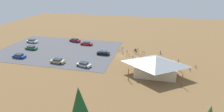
% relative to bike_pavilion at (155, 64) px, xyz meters
% --- Properties ---
extents(ground, '(160.00, 160.00, 0.00)m').
position_rel_bike_pavilion_xyz_m(ground, '(10.53, -11.61, -3.03)').
color(ground, brown).
rests_on(ground, ground).
extents(parking_lot_asphalt, '(43.17, 29.37, 0.05)m').
position_rel_bike_pavilion_xyz_m(parking_lot_asphalt, '(35.14, -12.11, -3.01)').
color(parking_lot_asphalt, '#4C4C51').
rests_on(parking_lot_asphalt, ground).
extents(bike_pavilion, '(13.44, 9.72, 5.32)m').
position_rel_bike_pavilion_xyz_m(bike_pavilion, '(0.00, 0.00, 0.00)').
color(bike_pavilion, '#C6B28E').
rests_on(bike_pavilion, ground).
extents(trash_bin, '(0.60, 0.60, 0.90)m').
position_rel_bike_pavilion_xyz_m(trash_bin, '(7.05, -17.44, -2.58)').
color(trash_bin, brown).
rests_on(trash_bin, ground).
extents(lot_sign, '(0.56, 0.08, 2.20)m').
position_rel_bike_pavilion_xyz_m(lot_sign, '(11.41, -14.16, -1.62)').
color(lot_sign, '#99999E').
rests_on(lot_sign, ground).
extents(pine_east, '(3.02, 3.02, 8.38)m').
position_rel_bike_pavilion_xyz_m(pine_east, '(11.91, 23.47, 2.58)').
color(pine_east, brown).
rests_on(pine_east, ground).
extents(bicycle_red_near_sign, '(1.62, 0.91, 0.82)m').
position_rel_bike_pavilion_xyz_m(bicycle_red_near_sign, '(9.01, -11.27, -2.64)').
color(bicycle_red_near_sign, black).
rests_on(bicycle_red_near_sign, ground).
extents(bicycle_blue_edge_south, '(0.48, 1.78, 0.87)m').
position_rel_bike_pavilion_xyz_m(bicycle_blue_edge_south, '(9.81, -15.27, -2.65)').
color(bicycle_blue_edge_south, black).
rests_on(bicycle_blue_edge_south, ground).
extents(bicycle_teal_lone_east, '(1.50, 0.93, 0.84)m').
position_rel_bike_pavilion_xyz_m(bicycle_teal_lone_east, '(7.10, -15.76, -2.64)').
color(bicycle_teal_lone_east, black).
rests_on(bicycle_teal_lone_east, ground).
extents(bicycle_black_near_porch, '(1.15, 1.38, 0.84)m').
position_rel_bike_pavilion_xyz_m(bicycle_black_near_porch, '(3.97, -15.69, -2.67)').
color(bicycle_black_near_porch, black).
rests_on(bicycle_black_near_porch, ground).
extents(bicycle_silver_lone_west, '(1.57, 0.79, 0.90)m').
position_rel_bike_pavilion_xyz_m(bicycle_silver_lone_west, '(6.08, -13.70, -2.64)').
color(bicycle_silver_lone_west, black).
rests_on(bicycle_silver_lone_west, ground).
extents(bicycle_orange_yard_center, '(0.79, 1.66, 0.84)m').
position_rel_bike_pavilion_xyz_m(bicycle_orange_yard_center, '(6.35, -17.83, -2.64)').
color(bicycle_orange_yard_center, black).
rests_on(bicycle_orange_yard_center, ground).
extents(bicycle_purple_yard_right, '(0.48, 1.69, 0.88)m').
position_rel_bike_pavilion_xyz_m(bicycle_purple_yard_right, '(11.03, -13.18, -2.65)').
color(bicycle_purple_yard_right, black).
rests_on(bicycle_purple_yard_right, ground).
extents(bicycle_white_front_row, '(1.75, 0.48, 0.84)m').
position_rel_bike_pavilion_xyz_m(bicycle_white_front_row, '(-7.85, -7.56, -2.66)').
color(bicycle_white_front_row, black).
rests_on(bicycle_white_front_row, ground).
extents(bicycle_green_by_bin, '(0.48, 1.68, 0.84)m').
position_rel_bike_pavilion_xyz_m(bicycle_green_by_bin, '(-9.92, -4.91, -2.65)').
color(bicycle_green_by_bin, black).
rests_on(bicycle_green_by_bin, ground).
extents(bicycle_yellow_trailside, '(1.38, 1.04, 0.80)m').
position_rel_bike_pavilion_xyz_m(bicycle_yellow_trailside, '(4.25, -12.44, -2.66)').
color(bicycle_yellow_trailside, black).
rests_on(bicycle_yellow_trailside, ground).
extents(bicycle_red_mid_cluster, '(1.64, 0.70, 0.80)m').
position_rel_bike_pavilion_xyz_m(bicycle_red_mid_cluster, '(12.39, -15.78, -2.67)').
color(bicycle_red_mid_cluster, black).
rests_on(bicycle_red_mid_cluster, ground).
extents(bicycle_blue_back_row, '(0.52, 1.71, 0.79)m').
position_rel_bike_pavilion_xyz_m(bicycle_blue_back_row, '(-11.90, -6.88, -2.68)').
color(bicycle_blue_back_row, black).
rests_on(bicycle_blue_back_row, ground).
extents(car_blue_near_entry, '(4.42, 2.05, 1.38)m').
position_rel_bike_pavilion_xyz_m(car_blue_near_entry, '(44.25, -2.01, -2.30)').
color(car_blue_near_entry, '#1E42B2').
rests_on(car_blue_near_entry, parking_lot_asphalt).
extents(car_maroon_mid_lot, '(4.93, 2.90, 1.47)m').
position_rel_bike_pavilion_xyz_m(car_maroon_mid_lot, '(33.28, -22.65, -2.26)').
color(car_maroon_mid_lot, maroon).
rests_on(car_maroon_mid_lot, parking_lot_asphalt).
extents(car_red_back_corner, '(4.71, 1.83, 1.33)m').
position_rel_bike_pavilion_xyz_m(car_red_back_corner, '(27.03, -19.78, -2.31)').
color(car_red_back_corner, red).
rests_on(car_red_back_corner, parking_lot_asphalt).
extents(car_green_second_row, '(4.57, 2.03, 1.35)m').
position_rel_bike_pavilion_xyz_m(car_green_second_row, '(45.38, -10.08, -2.31)').
color(car_green_second_row, '#1E6B3D').
rests_on(car_green_second_row, parking_lot_asphalt).
extents(car_silver_by_curb, '(4.73, 2.79, 1.36)m').
position_rel_bike_pavilion_xyz_m(car_silver_by_curb, '(20.69, -0.46, -2.30)').
color(car_silver_by_curb, '#BCBCC1').
rests_on(car_silver_by_curb, parking_lot_asphalt).
extents(car_white_aisle_side, '(4.81, 2.24, 1.44)m').
position_rel_bike_pavilion_xyz_m(car_white_aisle_side, '(50.32, -17.64, -2.27)').
color(car_white_aisle_side, white).
rests_on(car_white_aisle_side, parking_lot_asphalt).
extents(car_black_far_end, '(4.38, 1.83, 1.36)m').
position_rel_bike_pavilion_xyz_m(car_black_far_end, '(17.58, -10.99, -2.30)').
color(car_black_far_end, black).
rests_on(car_black_far_end, parking_lot_asphalt).
extents(car_tan_end_stall, '(4.48, 1.98, 1.42)m').
position_rel_bike_pavilion_xyz_m(car_tan_end_stall, '(29.58, -0.95, -2.27)').
color(car_tan_end_stall, tan).
rests_on(car_tan_end_stall, parking_lot_asphalt).
extents(visitor_crossing_yard, '(0.37, 0.40, 1.73)m').
position_rel_bike_pavilion_xyz_m(visitor_crossing_yard, '(-1.03, -11.10, -2.12)').
color(visitor_crossing_yard, '#2D3347').
rests_on(visitor_crossing_yard, ground).
extents(visitor_by_pavilion, '(0.36, 0.37, 1.73)m').
position_rel_bike_pavilion_xyz_m(visitor_by_pavilion, '(-1.84, -16.37, -2.12)').
color(visitor_by_pavilion, '#2D3347').
rests_on(visitor_by_pavilion, ground).
extents(visitor_near_lot, '(0.38, 0.36, 1.69)m').
position_rel_bike_pavilion_xyz_m(visitor_near_lot, '(6.77, -5.90, -2.15)').
color(visitor_near_lot, '#2D3347').
rests_on(visitor_near_lot, ground).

